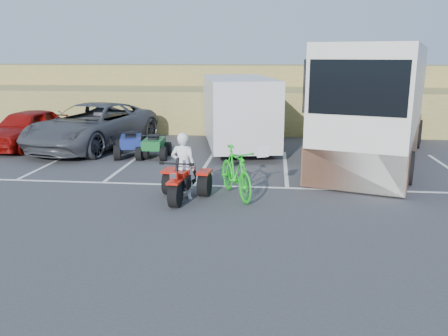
# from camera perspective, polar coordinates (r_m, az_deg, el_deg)

# --- Properties ---
(ground) EXTENTS (100.00, 100.00, 0.00)m
(ground) POSITION_cam_1_polar(r_m,az_deg,el_deg) (11.49, -5.77, -5.29)
(ground) COLOR #373739
(ground) RESTS_ON ground
(parking_stripes) EXTENTS (28.00, 5.16, 0.01)m
(parking_stripes) POSITION_cam_1_polar(r_m,az_deg,el_deg) (15.22, 0.55, -0.50)
(parking_stripes) COLOR white
(parking_stripes) RESTS_ON ground
(grass_embankment) EXTENTS (40.00, 8.50, 3.10)m
(grass_embankment) POSITION_cam_1_polar(r_m,az_deg,el_deg) (26.32, 1.13, 8.56)
(grass_embankment) COLOR olive
(grass_embankment) RESTS_ON ground
(red_trike_atv) EXTENTS (1.43, 1.81, 1.11)m
(red_trike_atv) POSITION_cam_1_polar(r_m,az_deg,el_deg) (12.38, -5.03, -3.88)
(red_trike_atv) COLOR red
(red_trike_atv) RESTS_ON ground
(rider) EXTENTS (0.68, 0.48, 1.76)m
(rider) POSITION_cam_1_polar(r_m,az_deg,el_deg) (12.29, -4.92, 0.25)
(rider) COLOR white
(rider) RESTS_ON ground
(green_dirt_bike) EXTENTS (1.50, 2.28, 1.33)m
(green_dirt_bike) POSITION_cam_1_polar(r_m,az_deg,el_deg) (12.48, 1.42, -0.51)
(green_dirt_bike) COLOR #14BF19
(green_dirt_bike) RESTS_ON ground
(grey_pickup) EXTENTS (4.38, 6.93, 1.78)m
(grey_pickup) POSITION_cam_1_polar(r_m,az_deg,el_deg) (19.80, -15.56, 4.89)
(grey_pickup) COLOR #3F4145
(grey_pickup) RESTS_ON ground
(red_car) EXTENTS (2.33, 4.69, 1.54)m
(red_car) POSITION_cam_1_polar(r_m,az_deg,el_deg) (20.86, -22.67, 4.42)
(red_car) COLOR maroon
(red_car) RESTS_ON ground
(cargo_trailer) EXTENTS (3.58, 6.39, 2.81)m
(cargo_trailer) POSITION_cam_1_polar(r_m,az_deg,el_deg) (18.98, 1.69, 6.94)
(cargo_trailer) COLOR silver
(cargo_trailer) RESTS_ON ground
(rv_motorhome) EXTENTS (5.99, 11.30, 3.95)m
(rv_motorhome) POSITION_cam_1_polar(r_m,az_deg,el_deg) (18.37, 18.07, 6.68)
(rv_motorhome) COLOR silver
(rv_motorhome) RESTS_ON ground
(quad_atv_blue) EXTENTS (1.54, 1.83, 1.03)m
(quad_atv_blue) POSITION_cam_1_polar(r_m,az_deg,el_deg) (17.88, -11.04, 1.35)
(quad_atv_blue) COLOR navy
(quad_atv_blue) RESTS_ON ground
(quad_atv_green) EXTENTS (1.15, 1.50, 0.94)m
(quad_atv_green) POSITION_cam_1_polar(r_m,az_deg,el_deg) (17.57, -8.39, 1.24)
(quad_atv_green) COLOR #135623
(quad_atv_green) RESTS_ON ground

